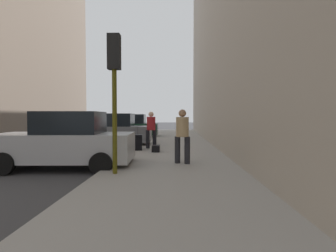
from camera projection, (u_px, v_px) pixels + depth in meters
ground_plane at (7, 162)px, 9.43m from camera, size 120.00×120.00×0.00m
sidewalk at (173, 161)px, 9.24m from camera, size 4.00×40.00×0.15m
parked_silver_sedan at (66, 142)px, 8.20m from camera, size 4.27×2.19×1.79m
parked_gray_coupe at (113, 131)px, 14.19m from camera, size 4.21×2.09×1.79m
parked_dark_green_sedan at (130, 127)px, 19.70m from camera, size 4.24×2.13×1.79m
fire_hydrant at (146, 137)px, 14.38m from camera, size 0.42×0.22×0.70m
traffic_light at (114, 73)px, 6.75m from camera, size 0.32×0.32×3.60m
pedestrian_in_red_jacket at (151, 128)px, 12.24m from camera, size 0.51×0.43×1.71m
pedestrian_in_tan_coat at (182, 133)px, 8.27m from camera, size 0.53×0.50×1.71m
rolling_suitcase at (138, 142)px, 11.64m from camera, size 0.44×0.61×1.04m
duffel_bag at (156, 148)px, 10.99m from camera, size 0.32×0.44×0.28m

